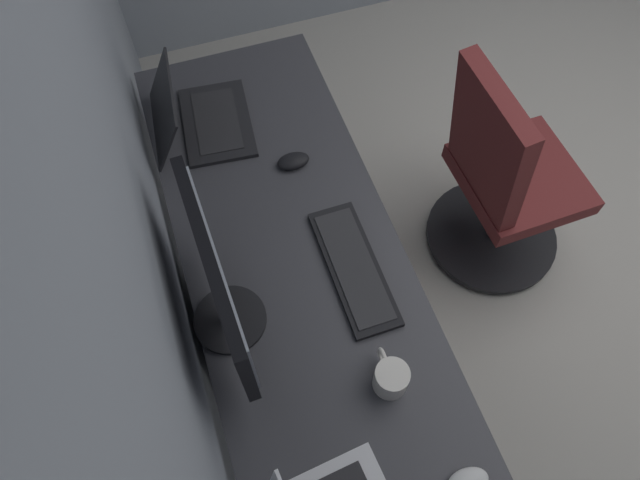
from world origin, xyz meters
TOP-DOWN VIEW (x-y plane):
  - wall_back at (0.00, 2.06)m, footprint 4.44×0.10m
  - desk at (0.02, 1.67)m, footprint 1.96×0.63m
  - drawer_pedestal at (0.07, 1.70)m, footprint 0.40×0.51m
  - monitor_primary at (-0.02, 1.89)m, footprint 0.53×0.20m
  - laptop_leftmost at (0.68, 1.82)m, footprint 0.37×0.35m
  - keyboard_main at (0.02, 1.52)m, footprint 0.42×0.14m
  - mouse_spare at (0.43, 1.57)m, footprint 0.06×0.10m
  - coffee_mug at (-0.32, 1.55)m, footprint 0.13×0.09m
  - office_chair at (0.30, 0.81)m, footprint 0.56×0.56m

SIDE VIEW (x-z plane):
  - drawer_pedestal at x=0.07m, z-range 0.00..0.69m
  - office_chair at x=0.30m, z-range -0.03..0.94m
  - desk at x=0.02m, z-range 0.29..1.02m
  - keyboard_main at x=0.02m, z-range 0.73..0.75m
  - mouse_spare at x=0.43m, z-range 0.73..0.76m
  - coffee_mug at x=-0.32m, z-range 0.73..0.82m
  - laptop_leftmost at x=0.68m, z-range 0.68..0.88m
  - monitor_primary at x=-0.02m, z-range 0.76..1.17m
  - wall_back at x=0.00m, z-range 0.00..2.60m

